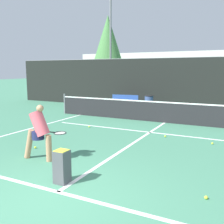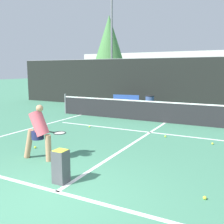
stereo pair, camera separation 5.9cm
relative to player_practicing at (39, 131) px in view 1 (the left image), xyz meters
name	(u,v)px [view 1 (the left image)]	position (x,y,z in m)	size (l,w,h in m)	color
ground_plane	(44,201)	(1.57, -1.67, -0.79)	(100.00, 100.00, 0.00)	#427F60
court_baseline_near	(58,192)	(1.57, -1.27, -0.79)	(11.00, 0.10, 0.01)	white
court_service_line	(150,132)	(1.57, 4.23, -0.79)	(8.25, 0.10, 0.01)	white
court_center_mark	(132,144)	(1.57, 2.50, -0.79)	(0.10, 7.53, 0.01)	white
court_sideline_left	(27,129)	(-2.94, 2.50, -0.79)	(0.10, 8.53, 0.01)	white
net	(165,111)	(1.57, 6.26, -0.28)	(11.09, 0.09, 1.07)	slate
fence_back	(184,85)	(1.57, 10.12, 0.72)	(24.00, 0.06, 3.04)	black
player_practicing	(39,131)	(0.00, 0.00, 0.00)	(1.14, 0.65, 1.47)	tan
tennis_ball_scattered_0	(35,147)	(-0.84, 0.69, -0.76)	(0.07, 0.07, 0.07)	#D1E033
tennis_ball_scattered_1	(212,143)	(3.87, 3.58, -0.76)	(0.07, 0.07, 0.07)	#D1E033
tennis_ball_scattered_2	(206,197)	(4.18, -0.26, -0.76)	(0.07, 0.07, 0.07)	#D1E033
tennis_ball_scattered_3	(165,136)	(2.29, 3.78, -0.76)	(0.07, 0.07, 0.07)	#D1E033
tennis_ball_scattered_5	(89,127)	(-0.94, 3.92, -0.76)	(0.07, 0.07, 0.07)	#D1E033
ball_hopper	(62,166)	(1.39, -0.88, -0.42)	(0.28, 0.28, 0.71)	#4C4C51
courtside_bench	(125,102)	(-1.67, 9.10, -0.32)	(1.63, 0.61, 0.86)	#2D519E
trash_bin	(149,103)	(-0.12, 8.98, -0.33)	(0.49, 0.49, 0.91)	#384C7F
parked_car	(167,96)	(-0.01, 12.29, -0.17)	(1.83, 4.37, 1.46)	navy
floodlight_mast	(111,19)	(-5.34, 14.41, 5.58)	(1.10, 0.24, 10.30)	slate
tree_west	(108,39)	(-7.41, 17.87, 4.47)	(2.80, 2.80, 7.47)	brown
building_far	(217,70)	(1.57, 28.40, 1.47)	(36.00, 2.40, 4.51)	beige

